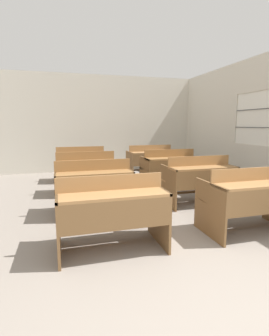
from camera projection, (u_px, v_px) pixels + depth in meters
name	position (u px, v px, depth m)	size (l,w,h in m)	color
wall_back	(101.00, 124.00, 7.76)	(5.73, 0.06, 2.79)	beige
wall_right_with_window	(264.00, 124.00, 5.37)	(0.06, 6.62, 2.79)	beige
bench_front_left	(112.00, 210.00, 2.84)	(1.15, 0.69, 0.84)	brown
bench_front_right	(251.00, 198.00, 3.31)	(1.15, 0.69, 0.84)	brown
bench_second_left	(94.00, 185.00, 4.04)	(1.15, 0.69, 0.84)	brown
bench_second_right	(199.00, 178.00, 4.51)	(1.15, 0.69, 0.84)	brown
bench_third_left	(86.00, 171.00, 5.24)	(1.15, 0.69, 0.84)	brown
bench_third_right	(170.00, 167.00, 5.72)	(1.15, 0.69, 0.84)	brown
bench_back_left	(81.00, 162.00, 6.43)	(1.15, 0.69, 0.84)	brown
bench_back_right	(150.00, 160.00, 6.90)	(1.15, 0.69, 0.84)	brown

